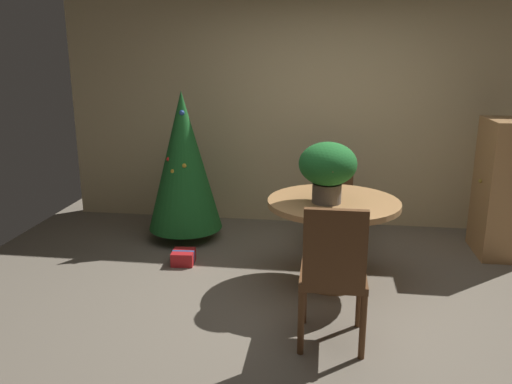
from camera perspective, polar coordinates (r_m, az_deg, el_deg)
The scene contains 9 objects.
ground_plane at distance 4.13m, azimuth 6.94°, elevation -12.85°, with size 6.60×6.60×0.00m, color #756B5B.
back_wall_panel at distance 5.88m, azimuth 7.83°, elevation 8.89°, with size 6.00×0.10×2.60m, color beige.
round_dining_table at distance 4.36m, azimuth 8.55°, elevation -3.65°, with size 1.10×1.10×0.75m.
flower_vase at distance 4.15m, azimuth 8.02°, elevation 2.80°, with size 0.47×0.47×0.50m.
wooden_chair_near at distance 3.43m, azimuth 8.65°, elevation -8.60°, with size 0.44×0.46×1.01m.
wooden_chair_far at distance 5.30m, azimuth 8.49°, elevation -0.37°, with size 0.47×0.40×0.92m.
holiday_tree at distance 5.38m, azimuth -8.09°, elevation 3.43°, with size 0.78×0.78×1.58m.
gift_box_red at distance 4.94m, azimuth -8.10°, elevation -7.22°, with size 0.22×0.23×0.13m.
wooden_cabinet at distance 5.50m, azimuth 25.81°, elevation 0.37°, with size 0.44×0.61×1.34m.
Camera 1 is at (0.02, -3.65, 1.94)m, focal length 35.84 mm.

